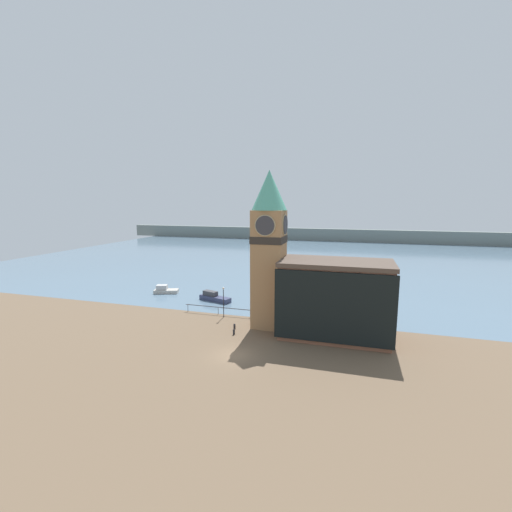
# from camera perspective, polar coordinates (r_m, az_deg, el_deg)

# --- Properties ---
(ground_plane) EXTENTS (160.00, 160.00, 0.00)m
(ground_plane) POSITION_cam_1_polar(r_m,az_deg,el_deg) (37.25, -3.77, -16.14)
(ground_plane) COLOR brown
(water) EXTENTS (160.00, 120.00, 0.00)m
(water) POSITION_cam_1_polar(r_m,az_deg,el_deg) (105.49, 9.76, 0.20)
(water) COLOR slate
(water) RESTS_ON ground_plane
(far_shoreline) EXTENTS (180.00, 3.00, 5.00)m
(far_shoreline) POSITION_cam_1_polar(r_m,az_deg,el_deg) (144.73, 11.63, 3.49)
(far_shoreline) COLOR slate
(far_shoreline) RESTS_ON water
(pier_railing) EXTENTS (10.15, 0.08, 1.09)m
(pier_railing) POSITION_cam_1_polar(r_m,az_deg,el_deg) (49.38, -6.32, -8.60)
(pier_railing) COLOR #333338
(pier_railing) RESTS_ON ground_plane
(clock_tower) EXTENTS (4.37, 4.37, 19.67)m
(clock_tower) POSITION_cam_1_polar(r_m,az_deg,el_deg) (42.65, 2.19, 1.73)
(clock_tower) COLOR #9E754C
(clock_tower) RESTS_ON ground_plane
(pier_building) EXTENTS (12.96, 7.17, 9.10)m
(pier_building) POSITION_cam_1_polar(r_m,az_deg,el_deg) (41.47, 13.04, -6.99)
(pier_building) COLOR #935B42
(pier_building) RESTS_ON ground_plane
(boat_near) EXTENTS (5.73, 3.08, 1.50)m
(boat_near) POSITION_cam_1_polar(r_m,az_deg,el_deg) (56.18, -7.01, -6.86)
(boat_near) COLOR #333856
(boat_near) RESTS_ON water
(boat_far) EXTENTS (4.45, 2.92, 1.43)m
(boat_far) POSITION_cam_1_polar(r_m,az_deg,el_deg) (62.53, -14.92, -5.50)
(boat_far) COLOR #B7B2A8
(boat_far) RESTS_ON water
(mooring_bollard_near) EXTENTS (0.26, 0.26, 0.69)m
(mooring_bollard_near) POSITION_cam_1_polar(r_m,az_deg,el_deg) (42.27, -3.71, -12.45)
(mooring_bollard_near) COLOR black
(mooring_bollard_near) RESTS_ON ground_plane
(mooring_bollard_far) EXTENTS (0.27, 0.27, 0.73)m
(mooring_bollard_far) POSITION_cam_1_polar(r_m,az_deg,el_deg) (43.88, -3.61, -11.60)
(mooring_bollard_far) COLOR black
(mooring_bollard_far) RESTS_ON ground_plane
(lamp_post) EXTENTS (0.32, 0.32, 4.30)m
(lamp_post) POSITION_cam_1_polar(r_m,az_deg,el_deg) (47.62, -5.45, -6.71)
(lamp_post) COLOR black
(lamp_post) RESTS_ON ground_plane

